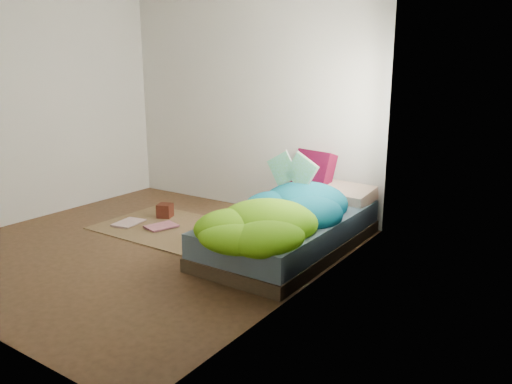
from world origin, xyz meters
TOP-DOWN VIEW (x-y plane):
  - ground at (0.00, 0.00)m, footprint 3.50×3.50m
  - room_walls at (0.01, 0.01)m, footprint 3.54×3.54m
  - bed at (1.22, 0.72)m, footprint 1.00×2.00m
  - duvet at (1.22, 0.50)m, footprint 0.96×1.84m
  - rug at (-0.15, 0.55)m, footprint 1.60×1.10m
  - pillow_floral at (1.40, 1.52)m, footprint 0.63×0.43m
  - pillow_magenta at (0.97, 1.63)m, footprint 0.48×0.25m
  - open_book at (1.07, 0.98)m, footprint 0.46×0.10m
  - wooden_box at (-0.50, 0.79)m, footprint 0.20×0.20m
  - floor_book_a at (-0.76, 0.35)m, footprint 0.29×0.36m
  - floor_book_b at (-0.36, 0.51)m, footprint 0.32×0.37m
  - floor_book_c at (0.49, 0.16)m, footprint 0.34×0.31m

SIDE VIEW (x-z plane):
  - ground at x=0.00m, z-range 0.00..0.00m
  - rug at x=-0.15m, z-range 0.00..0.01m
  - floor_book_c at x=0.49m, z-range 0.01..0.03m
  - floor_book_a at x=-0.76m, z-range 0.01..0.04m
  - floor_book_b at x=-0.36m, z-range 0.01..0.04m
  - wooden_box at x=-0.50m, z-range 0.01..0.17m
  - bed at x=1.22m, z-range 0.00..0.34m
  - pillow_floral at x=1.40m, z-range 0.34..0.47m
  - duvet at x=1.22m, z-range 0.34..0.68m
  - pillow_magenta at x=0.97m, z-range 0.34..0.80m
  - open_book at x=1.07m, z-range 0.68..0.96m
  - room_walls at x=0.01m, z-range 0.32..2.94m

